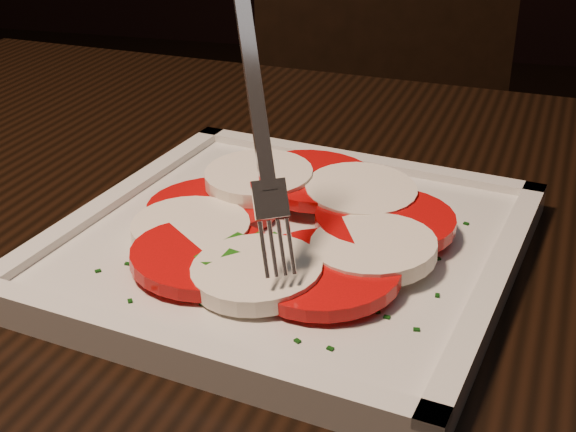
{
  "coord_description": "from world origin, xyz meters",
  "views": [
    {
      "loc": [
        0.17,
        -0.66,
        1.01
      ],
      "look_at": [
        0.06,
        -0.23,
        0.78
      ],
      "focal_mm": 50.0,
      "sensor_mm": 36.0,
      "label": 1
    }
  ],
  "objects": [
    {
      "name": "chair",
      "position": [
        0.03,
        0.53,
        0.53
      ],
      "size": [
        0.52,
        0.52,
        0.93
      ],
      "rotation": [
        0.0,
        0.0,
        0.29
      ],
      "color": "black",
      "rests_on": "ground"
    },
    {
      "name": "plate",
      "position": [
        0.06,
        -0.23,
        0.76
      ],
      "size": [
        0.32,
        0.32,
        0.01
      ],
      "primitive_type": "cube",
      "rotation": [
        0.0,
        0.0,
        -0.19
      ],
      "color": "silver",
      "rests_on": "table"
    },
    {
      "name": "caprese_salad",
      "position": [
        0.06,
        -0.23,
        0.77
      ],
      "size": [
        0.21,
        0.23,
        0.03
      ],
      "color": "red",
      "rests_on": "plate"
    },
    {
      "name": "fork",
      "position": [
        0.05,
        -0.26,
        0.86
      ],
      "size": [
        0.08,
        0.1,
        0.15
      ],
      "primitive_type": null,
      "rotation": [
        0.0,
        0.0,
        0.53
      ],
      "color": "white",
      "rests_on": "caprese_salad"
    },
    {
      "name": "table",
      "position": [
        0.13,
        -0.23,
        0.65
      ],
      "size": [
        1.28,
        0.92,
        0.75
      ],
      "rotation": [
        0.0,
        0.0,
        -0.1
      ],
      "color": "black",
      "rests_on": "ground"
    }
  ]
}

